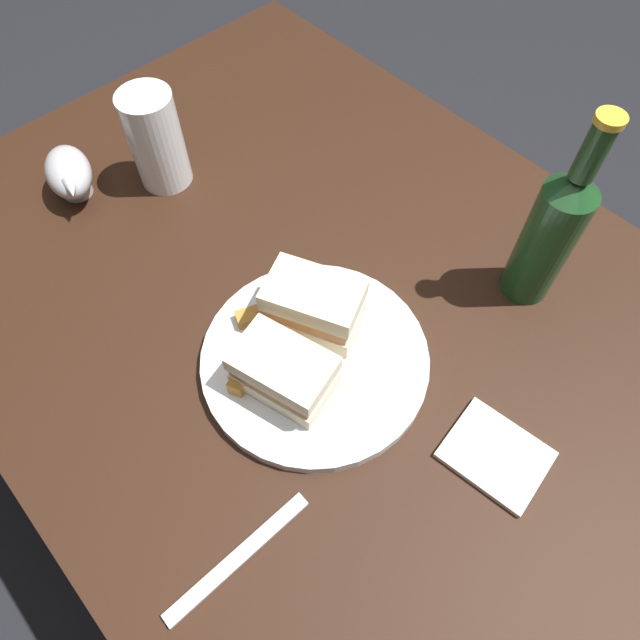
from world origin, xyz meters
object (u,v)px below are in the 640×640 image
plate (315,359)px  napkin (494,457)px  sandwich_half_right (284,371)px  pint_glass (157,144)px  sandwich_half_left (313,306)px  cider_bottle (551,233)px  fork (239,557)px  gravy_boat (69,173)px

plate → napkin: (-0.23, -0.07, -0.00)m
sandwich_half_right → pint_glass: 0.41m
pint_glass → sandwich_half_left: bearing=177.1°
cider_bottle → fork: (-0.01, 0.50, -0.11)m
sandwich_half_left → fork: size_ratio=0.75×
cider_bottle → napkin: bearing=118.8°
gravy_boat → cider_bottle: bearing=-147.9°
sandwich_half_left → napkin: (-0.27, -0.03, -0.05)m
pint_glass → fork: (-0.51, 0.26, -0.06)m
plate → fork: bearing=118.2°
sandwich_half_left → plate: bearing=139.0°
sandwich_half_right → napkin: size_ratio=1.17×
plate → sandwich_half_right: sandwich_half_right is taller
plate → gravy_boat: (0.46, 0.07, 0.03)m
gravy_boat → cider_bottle: size_ratio=0.44×
pint_glass → fork: pint_glass is taller
pint_glass → gravy_boat: 0.14m
sandwich_half_right → plate: bearing=-87.8°
plate → pint_glass: 0.40m
pint_glass → cider_bottle: 0.55m
napkin → fork: napkin is taller
napkin → sandwich_half_right: bearing=27.1°
napkin → fork: (0.11, 0.28, -0.00)m
gravy_boat → cider_bottle: 0.67m
sandwich_half_left → napkin: sandwich_half_left is taller
fork → gravy_boat: bearing=-103.4°
sandwich_half_right → napkin: bearing=-152.9°
sandwich_half_left → fork: bearing=121.7°
plate → sandwich_half_left: bearing=-41.0°
sandwich_half_right → cider_bottle: bearing=-107.2°
sandwich_half_left → fork: (-0.15, 0.25, -0.05)m
pint_glass → fork: size_ratio=0.82×
cider_bottle → napkin: size_ratio=2.54×
pint_glass → cider_bottle: cider_bottle is taller
sandwich_half_left → gravy_boat: bearing=13.4°
cider_bottle → plate: bearing=69.6°
cider_bottle → napkin: (-0.12, 0.22, -0.11)m
sandwich_half_right → napkin: (-0.23, -0.12, -0.04)m
cider_bottle → sandwich_half_left: bearing=60.3°
sandwich_half_right → gravy_boat: 0.46m
gravy_boat → fork: (-0.57, 0.15, -0.04)m
pint_glass → napkin: (-0.62, -0.01, -0.06)m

